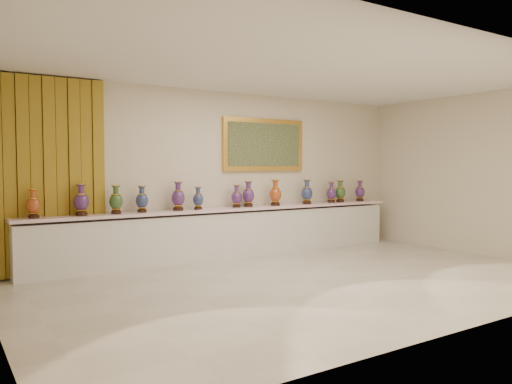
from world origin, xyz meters
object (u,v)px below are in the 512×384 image
vase_1 (81,201)px  vase_2 (116,201)px  counter (231,233)px  vase_0 (33,205)px

vase_1 → vase_2: 0.53m
counter → vase_0: size_ratio=17.12×
counter → vase_1: bearing=-179.5°
vase_1 → vase_2: (0.53, -0.02, -0.02)m
vase_0 → vase_1: 0.67m
counter → vase_1: 2.71m
counter → vase_1: vase_1 is taller
counter → vase_1: (-2.62, -0.02, 0.68)m
counter → vase_0: bearing=-179.5°
vase_0 → vase_2: (1.20, -0.01, 0.01)m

